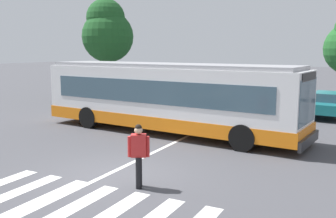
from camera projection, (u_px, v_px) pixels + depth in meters
ground_plane at (113, 174)px, 11.35m from camera, size 160.00×160.00×0.00m
city_transit_bus at (167, 97)px, 16.88m from camera, size 12.46×3.81×3.06m
pedestrian_crossing_street at (139, 152)px, 10.15m from camera, size 0.52×0.42×1.72m
parked_car_black at (233, 98)px, 23.40m from camera, size 2.05×4.59×1.35m
parked_car_blue at (279, 100)px, 22.39m from camera, size 2.20×4.64×1.35m
parked_car_teal at (329, 103)px, 21.11m from camera, size 2.32×4.68×1.35m
background_tree_left at (107, 31)px, 28.61m from camera, size 3.83×3.83×7.40m
crosswalk_painted_stripes at (76, 206)px, 9.05m from camera, size 6.33×2.84×0.01m
lane_center_line at (144, 157)px, 13.17m from camera, size 0.16×24.00×0.01m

